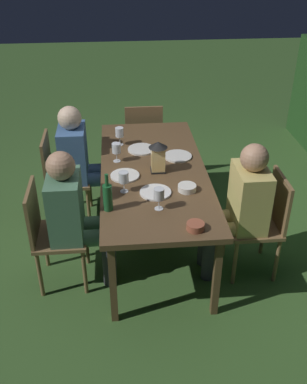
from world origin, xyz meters
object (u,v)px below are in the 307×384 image
Objects in this scene: wine_glass_a at (116,149)px; bowl_bread at (195,226)px; plate_b at (141,149)px; person_in_blue at (81,159)px; wine_glass_d at (159,195)px; bowl_olives at (187,188)px; plate_c at (125,176)px; wine_glass_c at (119,133)px; plate_a at (155,192)px; plate_d at (178,156)px; lantern_centerpiece at (158,155)px; person_in_mustard at (240,205)px; chair_side_left_b at (51,231)px; chair_side_left_a at (61,174)px; chair_head_near at (143,136)px; green_bottle_on_table at (108,197)px; dining_table at (154,175)px; wine_glass_b at (124,178)px; chair_side_right_b at (262,220)px; person_in_green at (75,213)px.

wine_glass_a is 1.17m from bowl_bread.
person_in_blue is at bearing -97.22° from plate_b.
bowl_olives is (-0.24, 0.24, -0.09)m from wine_glass_d.
plate_c is 0.54m from bowl_olives.
wine_glass_c is at bearing -161.09° from bowl_bread.
plate_a is 1.70× the size of bowl_olives.
lantern_centerpiece is at bearing -39.90° from plate_d.
wine_glass_a reaches higher than bowl_bread.
wine_glass_a reaches higher than plate_d.
chair_side_left_b is (0.00, -1.47, -0.15)m from person_in_mustard.
wine_glass_d reaches higher than chair_side_left_a.
plate_a is at bearing 94.80° from chair_side_left_b.
lantern_centerpiece is at bearing 1.55° from chair_head_near.
person_in_blue is 4.64× the size of plate_b.
bowl_bread is at bearing -2.45° from bowl_olives.
green_bottle_on_table is at bearing -82.91° from person_in_mustard.
dining_table is at bearing 118.39° from chair_side_left_b.
chair_side_left_a and chair_side_left_b have the same top height.
person_in_mustard reaches higher than bowl_bread.
green_bottle_on_table reaches higher than lantern_centerpiece.
wine_glass_b is (1.58, -0.26, 0.37)m from chair_head_near.
chair_head_near is 1.89m from chair_side_right_b.
wine_glass_c is 0.26m from plate_b.
green_bottle_on_table reaches higher than chair_side_left_a.
wine_glass_c reaches higher than chair_head_near.
person_in_green is 0.36m from green_bottle_on_table.
dining_table is 14.03× the size of bowl_olives.
bowl_bread is at bearing -56.09° from chair_side_right_b.
dining_table is at bearing 59.71° from wine_glass_a.
lantern_centerpiece reaches higher than dining_table.
person_in_mustard is 1.27m from person_in_green.
dining_table is at bearing -125.25° from person_in_mustard.
chair_side_right_b is at bearing 99.99° from wine_glass_d.
bowl_bread is (1.32, 1.04, 0.28)m from chair_side_left_a.
wine_glass_d is 1.19× the size of bowl_olives.
chair_head_near is 1.64m from wine_glass_b.
person_in_blue is 0.57m from plate_b.
dining_table is 8.42× the size of plate_c.
chair_side_right_b is 0.76× the size of person_in_green.
person_in_green reaches higher than wine_glass_c.
person_in_mustard is 8.08× the size of bowl_olives.
person_in_green reaches higher than plate_d.
plate_d is (-0.03, 0.54, -0.11)m from wine_glass_a.
green_bottle_on_table is (0.58, -0.38, 0.16)m from dining_table.
dining_table is 2.29× the size of chair_head_near.
chair_side_left_a is at bearing -102.58° from plate_d.
chair_side_right_b is at bearing 83.96° from wine_glass_b.
chair_side_left_b is 0.25m from person_in_green.
chair_side_left_a is at bearing -167.72° from person_in_green.
lantern_centerpiece is 0.57m from wine_glass_d.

